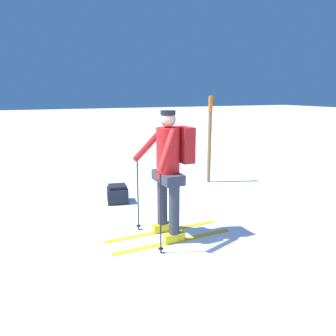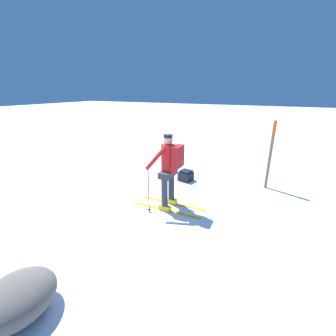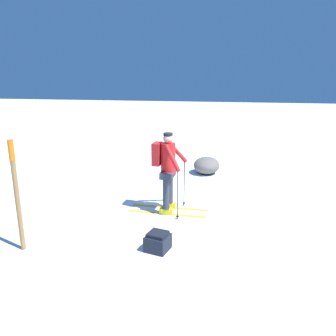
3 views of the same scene
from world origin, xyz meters
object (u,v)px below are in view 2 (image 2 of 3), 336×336
skier (169,167)px  dropped_backpack (186,176)px  trail_marker (271,150)px  rock_boulder (18,298)px

skier → dropped_backpack: (1.79, 0.28, -0.89)m
trail_marker → dropped_backpack: bearing=103.0°
rock_boulder → dropped_backpack: bearing=-2.2°
skier → rock_boulder: skier is taller
skier → rock_boulder: 3.50m
rock_boulder → trail_marker: bearing=-23.9°
skier → rock_boulder: (-3.38, 0.48, -0.78)m
dropped_backpack → rock_boulder: 5.17m
dropped_backpack → trail_marker: size_ratio=0.23×
skier → trail_marker: trail_marker is taller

